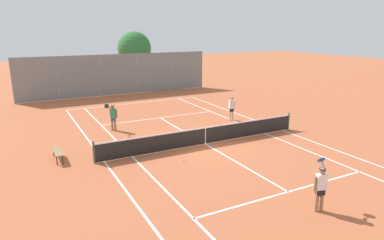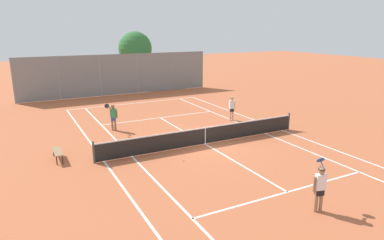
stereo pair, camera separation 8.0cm
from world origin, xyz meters
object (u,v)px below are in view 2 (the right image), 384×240
player_far_left (113,116)px  loose_tennis_ball_1 (183,160)px  player_near_side (320,186)px  tree_behind_left (135,50)px  loose_tennis_ball_3 (230,144)px  player_far_right (232,107)px  loose_tennis_ball_0 (92,121)px  tennis_net (205,135)px  courtside_bench (57,152)px

player_far_left → loose_tennis_ball_1: size_ratio=26.88×
player_near_side → player_far_left: bearing=105.9°
tree_behind_left → loose_tennis_ball_3: bearing=-94.6°
player_far_right → loose_tennis_ball_1: 8.14m
loose_tennis_ball_0 → tennis_net: bearing=-59.0°
player_far_right → loose_tennis_ball_3: (-2.89, -4.20, -0.88)m
player_far_left → loose_tennis_ball_3: (4.89, -5.55, -0.89)m
loose_tennis_ball_0 → courtside_bench: 6.90m
player_near_side → loose_tennis_ball_3: player_near_side is taller
tennis_net → player_far_left: (-3.71, 4.86, 0.42)m
player_far_right → loose_tennis_ball_1: bearing=-140.2°
player_far_left → loose_tennis_ball_1: (1.56, -6.53, -0.89)m
loose_tennis_ball_0 → loose_tennis_ball_1: same height
player_near_side → courtside_bench: (-7.32, 9.18, -0.52)m
tennis_net → loose_tennis_ball_0: size_ratio=181.82×
player_far_right → loose_tennis_ball_1: (-6.22, -5.18, -0.88)m
tennis_net → loose_tennis_ball_1: size_ratio=181.82×
player_far_left → player_far_right: bearing=-9.9°
player_far_right → player_near_side: bearing=-109.9°
player_near_side → player_far_left: same height
tennis_net → loose_tennis_ball_3: size_ratio=181.82×
loose_tennis_ball_0 → tree_behind_left: (7.35, 12.67, 3.91)m
tennis_net → loose_tennis_ball_1: (-2.15, -1.68, -0.48)m
player_near_side → courtside_bench: bearing=128.6°
loose_tennis_ball_3 → courtside_bench: (-8.57, 1.93, 0.38)m
player_far_right → tree_behind_left: 16.95m
tennis_net → loose_tennis_ball_1: tennis_net is taller
tree_behind_left → tennis_net: bearing=-98.1°
loose_tennis_ball_1 → tree_behind_left: 22.72m
player_near_side → loose_tennis_ball_1: (-2.07, 6.27, -0.89)m
player_near_side → loose_tennis_ball_1: size_ratio=26.88×
tennis_net → player_near_side: bearing=-90.6°
courtside_bench → player_near_side: bearing=-51.4°
tennis_net → player_far_right: size_ratio=7.50×
loose_tennis_ball_0 → player_near_side: bearing=-74.0°
tennis_net → loose_tennis_ball_0: bearing=121.0°
player_far_left → loose_tennis_ball_1: 6.78m
tennis_net → loose_tennis_ball_1: bearing=-142.0°
player_far_right → loose_tennis_ball_3: player_far_right is taller
player_far_left → player_far_right: (7.78, -1.35, -0.02)m
player_far_left → courtside_bench: (-3.68, -3.63, -0.52)m
player_far_right → tree_behind_left: (-1.21, 16.64, 3.03)m
player_near_side → player_far_right: player_near_side is taller
player_near_side → player_far_left: size_ratio=1.00×
tree_behind_left → loose_tennis_ball_1: bearing=-102.9°
player_near_side → loose_tennis_ball_0: size_ratio=26.88×
player_far_left → loose_tennis_ball_0: 2.87m
tennis_net → loose_tennis_ball_3: tennis_net is taller
player_near_side → tree_behind_left: 28.40m
loose_tennis_ball_0 → courtside_bench: courtside_bench is taller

